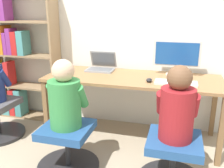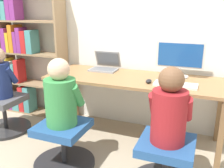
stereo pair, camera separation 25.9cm
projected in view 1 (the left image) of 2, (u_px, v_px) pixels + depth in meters
ground_plane at (125, 153)px, 2.58m from camera, size 14.00×14.00×0.00m
wall_back at (140, 21)px, 2.90m from camera, size 10.00×0.05×2.60m
desk at (132, 83)px, 2.71m from camera, size 1.87×0.69×0.73m
desktop_monitor at (177, 58)px, 2.70m from camera, size 0.50×0.21×0.38m
laptop at (101, 66)px, 2.97m from camera, size 0.32×0.29×0.21m
keyboard at (176, 83)px, 2.43m from camera, size 0.40×0.17×0.03m
computer_mouse_by_keyboard at (149, 80)px, 2.50m from camera, size 0.06×0.09×0.04m
office_chair_left at (173, 161)px, 2.08m from camera, size 0.58×0.58×0.43m
office_chair_right at (68, 147)px, 2.29m from camera, size 0.58×0.58×0.43m
person_at_monitor at (177, 107)px, 1.94m from camera, size 0.33×0.29×0.60m
person_at_laptop at (65, 98)px, 2.15m from camera, size 0.34×0.29×0.61m
bookshelf at (14, 55)px, 3.25m from camera, size 0.92×0.26×1.71m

